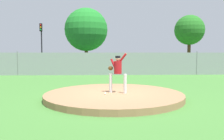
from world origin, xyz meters
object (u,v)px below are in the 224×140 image
pitcher_youth (118,70)px  parked_car_slate (24,63)px  parked_car_champagne (194,62)px  traffic_cone_orange (12,68)px  traffic_light_near (41,38)px  baseball (105,94)px

pitcher_youth → parked_car_slate: bearing=120.7°
parked_car_slate → parked_car_champagne: bearing=1.0°
traffic_cone_orange → traffic_light_near: (2.58, 2.30, 3.27)m
baseball → parked_car_champagne: 17.72m
parked_car_slate → traffic_cone_orange: bearing=138.9°
baseball → traffic_light_near: traffic_light_near is taller
baseball → parked_car_slate: bearing=118.4°
traffic_cone_orange → parked_car_slate: bearing=-41.1°
baseball → parked_car_slate: parked_car_slate is taller
pitcher_youth → baseball: bearing=-141.7°
parked_car_champagne → traffic_cone_orange: bearing=176.1°
traffic_cone_orange → traffic_light_near: 4.76m
pitcher_youth → parked_car_champagne: size_ratio=0.37×
parked_car_champagne → traffic_cone_orange: size_ratio=8.07×
parked_car_slate → baseball: bearing=-61.6°
baseball → traffic_cone_orange: 19.07m
pitcher_youth → traffic_cone_orange: bearing=123.0°
baseball → traffic_light_near: bearing=111.2°
pitcher_youth → traffic_light_near: size_ratio=0.32×
baseball → parked_car_slate: (-7.98, 14.75, 0.53)m
traffic_light_near → baseball: bearing=-68.8°
baseball → parked_car_champagne: parked_car_champagne is taller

